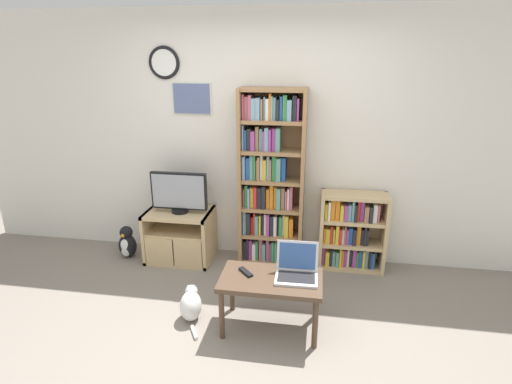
{
  "coord_description": "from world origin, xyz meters",
  "views": [
    {
      "loc": [
        0.61,
        -2.38,
        2.14
      ],
      "look_at": [
        0.07,
        0.92,
        0.99
      ],
      "focal_mm": 28.0,
      "sensor_mm": 36.0,
      "label": 1
    }
  ],
  "objects_px": {
    "bookshelf_tall": "(269,181)",
    "remote_near_laptop": "(246,272)",
    "penguin_figurine": "(127,243)",
    "tv_stand": "(180,235)",
    "coffee_table": "(271,285)",
    "television": "(179,193)",
    "cat": "(191,304)",
    "laptop": "(297,269)",
    "bookshelf_short": "(350,231)"
  },
  "relations": [
    {
      "from": "coffee_table",
      "to": "penguin_figurine",
      "type": "bearing_deg",
      "value": 150.87
    },
    {
      "from": "tv_stand",
      "to": "penguin_figurine",
      "type": "distance_m",
      "value": 0.61
    },
    {
      "from": "tv_stand",
      "to": "coffee_table",
      "type": "bearing_deg",
      "value": -42.09
    },
    {
      "from": "tv_stand",
      "to": "bookshelf_tall",
      "type": "relative_size",
      "value": 0.38
    },
    {
      "from": "tv_stand",
      "to": "bookshelf_tall",
      "type": "distance_m",
      "value": 1.16
    },
    {
      "from": "laptop",
      "to": "remote_near_laptop",
      "type": "relative_size",
      "value": 2.28
    },
    {
      "from": "television",
      "to": "bookshelf_tall",
      "type": "distance_m",
      "value": 0.96
    },
    {
      "from": "coffee_table",
      "to": "remote_near_laptop",
      "type": "xyz_separation_m",
      "value": [
        -0.21,
        0.04,
        0.07
      ]
    },
    {
      "from": "bookshelf_short",
      "to": "cat",
      "type": "relative_size",
      "value": 2.1
    },
    {
      "from": "remote_near_laptop",
      "to": "laptop",
      "type": "bearing_deg",
      "value": 141.06
    },
    {
      "from": "tv_stand",
      "to": "laptop",
      "type": "bearing_deg",
      "value": -35.84
    },
    {
      "from": "tv_stand",
      "to": "bookshelf_short",
      "type": "xyz_separation_m",
      "value": [
        1.82,
        0.13,
        0.12
      ]
    },
    {
      "from": "bookshelf_short",
      "to": "remote_near_laptop",
      "type": "bearing_deg",
      "value": -129.18
    },
    {
      "from": "tv_stand",
      "to": "television",
      "type": "height_order",
      "value": "television"
    },
    {
      "from": "cat",
      "to": "remote_near_laptop",
      "type": "bearing_deg",
      "value": -4.63
    },
    {
      "from": "remote_near_laptop",
      "to": "cat",
      "type": "height_order",
      "value": "remote_near_laptop"
    },
    {
      "from": "coffee_table",
      "to": "cat",
      "type": "xyz_separation_m",
      "value": [
        -0.68,
        0.01,
        -0.27
      ]
    },
    {
      "from": "bookshelf_short",
      "to": "penguin_figurine",
      "type": "bearing_deg",
      "value": -175.65
    },
    {
      "from": "bookshelf_tall",
      "to": "laptop",
      "type": "relative_size",
      "value": 5.47
    },
    {
      "from": "coffee_table",
      "to": "bookshelf_short",
      "type": "bearing_deg",
      "value": 58.94
    },
    {
      "from": "bookshelf_tall",
      "to": "laptop",
      "type": "distance_m",
      "value": 1.21
    },
    {
      "from": "television",
      "to": "bookshelf_tall",
      "type": "xyz_separation_m",
      "value": [
        0.94,
        0.14,
        0.13
      ]
    },
    {
      "from": "coffee_table",
      "to": "cat",
      "type": "bearing_deg",
      "value": 179.09
    },
    {
      "from": "bookshelf_short",
      "to": "coffee_table",
      "type": "distance_m",
      "value": 1.34
    },
    {
      "from": "bookshelf_short",
      "to": "penguin_figurine",
      "type": "distance_m",
      "value": 2.44
    },
    {
      "from": "laptop",
      "to": "television",
      "type": "bearing_deg",
      "value": 142.6
    },
    {
      "from": "cat",
      "to": "bookshelf_short",
      "type": "bearing_deg",
      "value": 31.46
    },
    {
      "from": "bookshelf_tall",
      "to": "coffee_table",
      "type": "distance_m",
      "value": 1.27
    },
    {
      "from": "laptop",
      "to": "penguin_figurine",
      "type": "xyz_separation_m",
      "value": [
        -1.93,
        0.9,
        -0.36
      ]
    },
    {
      "from": "bookshelf_tall",
      "to": "coffee_table",
      "type": "height_order",
      "value": "bookshelf_tall"
    },
    {
      "from": "bookshelf_tall",
      "to": "television",
      "type": "bearing_deg",
      "value": -171.55
    },
    {
      "from": "tv_stand",
      "to": "bookshelf_tall",
      "type": "bearing_deg",
      "value": 7.77
    },
    {
      "from": "penguin_figurine",
      "to": "remote_near_laptop",
      "type": "bearing_deg",
      "value": -31.35
    },
    {
      "from": "bookshelf_tall",
      "to": "penguin_figurine",
      "type": "height_order",
      "value": "bookshelf_tall"
    },
    {
      "from": "bookshelf_short",
      "to": "tv_stand",
      "type": "bearing_deg",
      "value": -175.94
    },
    {
      "from": "cat",
      "to": "penguin_figurine",
      "type": "height_order",
      "value": "penguin_figurine"
    },
    {
      "from": "tv_stand",
      "to": "penguin_figurine",
      "type": "bearing_deg",
      "value": -174.76
    },
    {
      "from": "remote_near_laptop",
      "to": "penguin_figurine",
      "type": "relative_size",
      "value": 0.4
    },
    {
      "from": "bookshelf_short",
      "to": "cat",
      "type": "distance_m",
      "value": 1.8
    },
    {
      "from": "cat",
      "to": "television",
      "type": "bearing_deg",
      "value": 104.59
    },
    {
      "from": "tv_stand",
      "to": "penguin_figurine",
      "type": "relative_size",
      "value": 1.91
    },
    {
      "from": "bookshelf_short",
      "to": "laptop",
      "type": "distance_m",
      "value": 1.2
    },
    {
      "from": "tv_stand",
      "to": "coffee_table",
      "type": "height_order",
      "value": "tv_stand"
    },
    {
      "from": "coffee_table",
      "to": "tv_stand",
      "type": "bearing_deg",
      "value": 137.91
    },
    {
      "from": "television",
      "to": "penguin_figurine",
      "type": "distance_m",
      "value": 0.88
    },
    {
      "from": "coffee_table",
      "to": "bookshelf_tall",
      "type": "bearing_deg",
      "value": 98.2
    },
    {
      "from": "bookshelf_tall",
      "to": "remote_near_laptop",
      "type": "bearing_deg",
      "value": -92.39
    },
    {
      "from": "television",
      "to": "bookshelf_tall",
      "type": "bearing_deg",
      "value": 8.45
    },
    {
      "from": "bookshelf_short",
      "to": "penguin_figurine",
      "type": "relative_size",
      "value": 2.24
    },
    {
      "from": "cat",
      "to": "penguin_figurine",
      "type": "distance_m",
      "value": 1.41
    }
  ]
}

